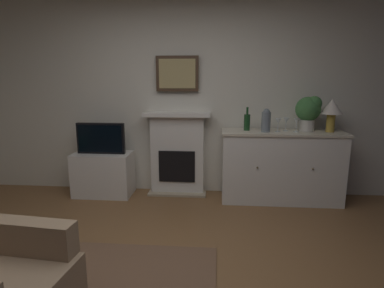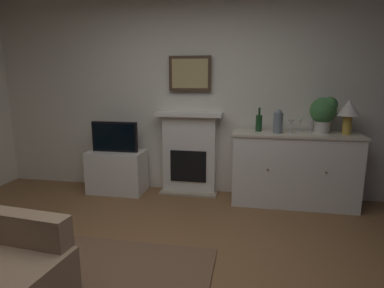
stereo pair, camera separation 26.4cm
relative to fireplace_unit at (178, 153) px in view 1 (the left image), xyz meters
name	(u,v)px [view 1 (the left image)]	position (x,y,z in m)	size (l,w,h in m)	color
wall_rear	(186,91)	(0.11, 0.13, 0.82)	(5.84, 0.06, 2.74)	silver
fireplace_unit	(178,153)	(0.00, 0.00, 0.00)	(0.87, 0.30, 1.10)	white
framed_picture	(177,74)	(0.00, 0.05, 1.04)	(0.55, 0.04, 0.45)	#473323
sideboard_cabinet	(281,166)	(1.33, -0.18, -0.10)	(1.49, 0.49, 0.90)	white
table_lamp	(332,109)	(1.89, -0.18, 0.63)	(0.26, 0.26, 0.40)	#B79338
wine_bottle	(247,122)	(0.89, -0.14, 0.45)	(0.08, 0.08, 0.29)	#193F1E
wine_glass_left	(278,122)	(1.26, -0.22, 0.47)	(0.07, 0.07, 0.16)	silver
wine_glass_center	(286,121)	(1.37, -0.14, 0.47)	(0.07, 0.07, 0.16)	silver
wine_glass_right	(297,122)	(1.48, -0.21, 0.47)	(0.07, 0.07, 0.16)	silver
vase_decorative	(266,120)	(1.11, -0.23, 0.49)	(0.11, 0.11, 0.28)	slate
tv_cabinet	(104,174)	(-0.97, -0.16, -0.26)	(0.75, 0.42, 0.57)	white
tv_set	(101,138)	(-0.97, -0.19, 0.22)	(0.62, 0.07, 0.40)	black
potted_plant_small	(309,110)	(1.63, -0.13, 0.60)	(0.30, 0.30, 0.43)	beige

